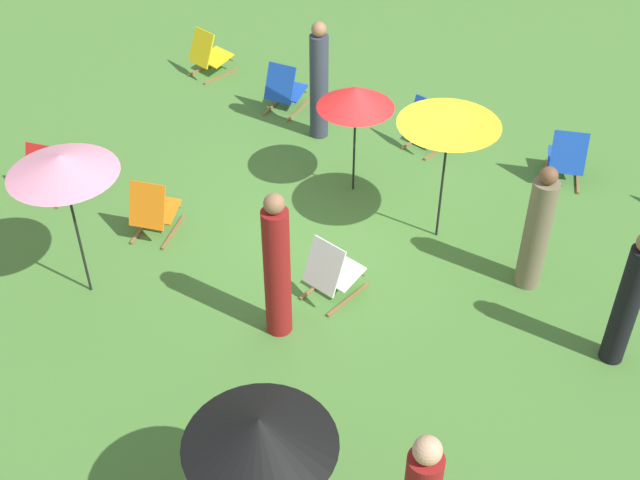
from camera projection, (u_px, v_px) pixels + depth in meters
name	position (u px, v px, depth m)	size (l,w,h in m)	color
ground_plane	(359.00, 219.00, 11.18)	(40.00, 40.00, 0.00)	#477A33
deckchair_0	(566.00, 158.00, 11.67)	(0.65, 0.85, 0.83)	olive
deckchair_2	(428.00, 126.00, 12.35)	(0.68, 0.87, 0.83)	olive
deckchair_3	(154.00, 210.00, 10.71)	(0.62, 0.84, 0.83)	olive
deckchair_5	(50.00, 172.00, 11.41)	(0.60, 0.83, 0.83)	olive
deckchair_6	(285.00, 90.00, 13.21)	(0.48, 0.76, 0.83)	olive
deckchair_9	(209.00, 55.00, 14.17)	(0.68, 0.87, 0.83)	olive
deckchair_11	(332.00, 272.00, 9.77)	(0.66, 0.86, 0.83)	olive
umbrella_0	(356.00, 97.00, 10.79)	(1.05, 1.05, 1.63)	black
umbrella_1	(259.00, 432.00, 6.37)	(1.26, 1.26, 1.81)	black
umbrella_2	(61.00, 165.00, 8.91)	(1.24, 1.24, 1.96)	black
umbrella_3	(450.00, 116.00, 9.76)	(1.27, 1.27, 1.94)	black
person_0	(628.00, 301.00, 8.67)	(0.37, 0.37, 1.76)	black
person_1	(277.00, 269.00, 8.98)	(0.35, 0.35, 1.92)	maroon
person_2	(537.00, 231.00, 9.67)	(0.40, 0.40, 1.71)	#72664C
person_4	(319.00, 83.00, 12.29)	(0.37, 0.37, 1.87)	#333847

